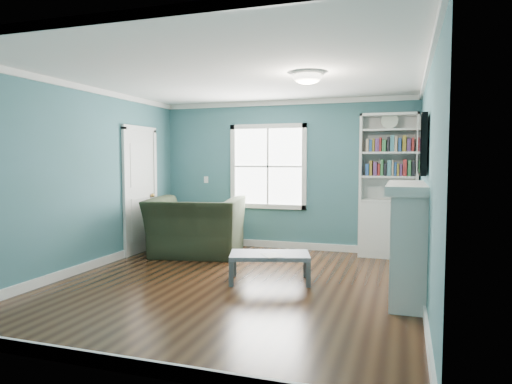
% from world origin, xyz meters
% --- Properties ---
extents(floor, '(5.00, 5.00, 0.00)m').
position_xyz_m(floor, '(0.00, 0.00, 0.00)').
color(floor, black).
rests_on(floor, ground).
extents(room_walls, '(5.00, 5.00, 5.00)m').
position_xyz_m(room_walls, '(0.00, 0.00, 1.58)').
color(room_walls, '#376769').
rests_on(room_walls, ground).
extents(trim, '(4.50, 5.00, 2.60)m').
position_xyz_m(trim, '(0.00, 0.00, 1.24)').
color(trim, white).
rests_on(trim, ground).
extents(window, '(1.40, 0.06, 1.50)m').
position_xyz_m(window, '(-0.30, 2.49, 1.45)').
color(window, white).
rests_on(window, room_walls).
extents(bookshelf, '(0.90, 0.35, 2.31)m').
position_xyz_m(bookshelf, '(1.77, 2.30, 0.92)').
color(bookshelf, silver).
rests_on(bookshelf, ground).
extents(fireplace, '(0.44, 1.58, 1.30)m').
position_xyz_m(fireplace, '(2.08, 0.20, 0.64)').
color(fireplace, black).
rests_on(fireplace, ground).
extents(tv, '(0.06, 1.10, 0.65)m').
position_xyz_m(tv, '(2.20, 0.20, 1.72)').
color(tv, black).
rests_on(tv, fireplace).
extents(door, '(0.12, 0.98, 2.17)m').
position_xyz_m(door, '(-2.22, 1.40, 1.07)').
color(door, silver).
rests_on(door, ground).
extents(ceiling_fixture, '(0.38, 0.38, 0.15)m').
position_xyz_m(ceiling_fixture, '(0.90, 0.10, 2.55)').
color(ceiling_fixture, white).
rests_on(ceiling_fixture, room_walls).
extents(light_switch, '(0.08, 0.01, 0.12)m').
position_xyz_m(light_switch, '(-1.50, 2.48, 1.20)').
color(light_switch, white).
rests_on(light_switch, room_walls).
extents(recliner, '(1.60, 1.19, 1.27)m').
position_xyz_m(recliner, '(-1.23, 1.47, 0.64)').
color(recliner, black).
rests_on(recliner, ground).
extents(coffee_table, '(1.12, 0.81, 0.37)m').
position_xyz_m(coffee_table, '(0.39, 0.27, 0.32)').
color(coffee_table, '#4A5358').
rests_on(coffee_table, ground).
extents(paper_sheet, '(0.34, 0.35, 0.00)m').
position_xyz_m(paper_sheet, '(0.46, 0.16, 0.37)').
color(paper_sheet, white).
rests_on(paper_sheet, coffee_table).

